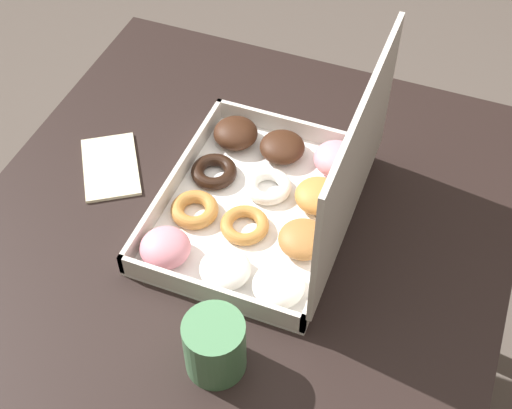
% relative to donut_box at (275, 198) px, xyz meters
% --- Properties ---
extents(dining_table, '(0.90, 0.84, 0.74)m').
position_rel_donut_box_xyz_m(dining_table, '(0.04, -0.05, -0.17)').
color(dining_table, black).
rests_on(dining_table, ground_plane).
extents(donut_box, '(0.38, 0.30, 0.29)m').
position_rel_donut_box_xyz_m(donut_box, '(0.00, 0.00, 0.00)').
color(donut_box, white).
rests_on(donut_box, dining_table).
extents(coffee_mug, '(0.08, 0.08, 0.09)m').
position_rel_donut_box_xyz_m(coffee_mug, '(0.27, 0.02, 0.00)').
color(coffee_mug, '#4C8456').
rests_on(coffee_mug, dining_table).
extents(paper_napkin, '(0.17, 0.16, 0.01)m').
position_rel_donut_box_xyz_m(paper_napkin, '(-0.00, -0.30, -0.04)').
color(paper_napkin, beige).
rests_on(paper_napkin, dining_table).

